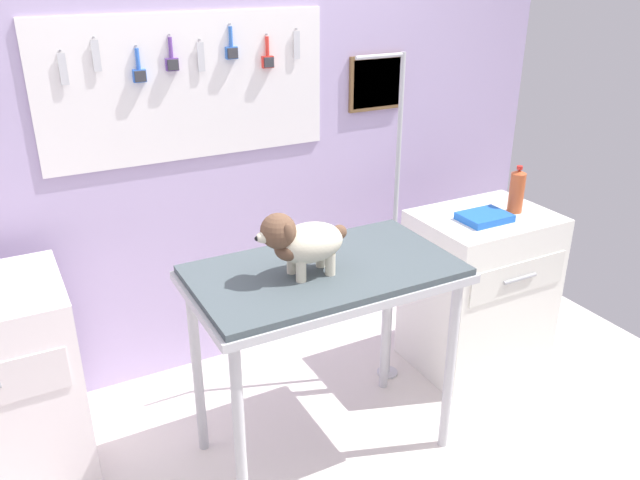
{
  "coord_description": "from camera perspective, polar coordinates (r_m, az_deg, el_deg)",
  "views": [
    {
      "loc": [
        -0.96,
        -1.69,
        2.04
      ],
      "look_at": [
        0.13,
        0.36,
        1.02
      ],
      "focal_mm": 35.97,
      "sensor_mm": 36.0,
      "label": 1
    }
  ],
  "objects": [
    {
      "name": "supply_tray",
      "position": [
        3.27,
        14.43,
        1.99
      ],
      "size": [
        0.24,
        0.18,
        0.04
      ],
      "color": "blue",
      "rests_on": "cabinet_right"
    },
    {
      "name": "grooming_arm",
      "position": [
        3.14,
        6.47,
        -0.06
      ],
      "size": [
        0.3,
        0.11,
        1.67
      ],
      "color": "#B7B7BC",
      "rests_on": "ground"
    },
    {
      "name": "cabinet_right",
      "position": [
        3.52,
        13.92,
        -4.29
      ],
      "size": [
        0.68,
        0.54,
        0.85
      ],
      "color": "white",
      "rests_on": "ground"
    },
    {
      "name": "dog",
      "position": [
        2.44,
        -1.71,
        -0.11
      ],
      "size": [
        0.38,
        0.18,
        0.28
      ],
      "color": "beige",
      "rests_on": "grooming_table"
    },
    {
      "name": "soda_bottle",
      "position": [
        3.4,
        17.11,
        4.2
      ],
      "size": [
        0.08,
        0.08,
        0.24
      ],
      "color": "#BD5129",
      "rests_on": "cabinet_right"
    },
    {
      "name": "grooming_table",
      "position": [
        2.61,
        0.37,
        -4.28
      ],
      "size": [
        1.09,
        0.62,
        0.91
      ],
      "color": "#B7B7BC",
      "rests_on": "ground"
    },
    {
      "name": "rear_wall_panel",
      "position": [
        3.24,
        -9.76,
        7.65
      ],
      "size": [
        4.0,
        0.11,
        2.3
      ],
      "color": "#B19ECA",
      "rests_on": "ground"
    }
  ]
}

